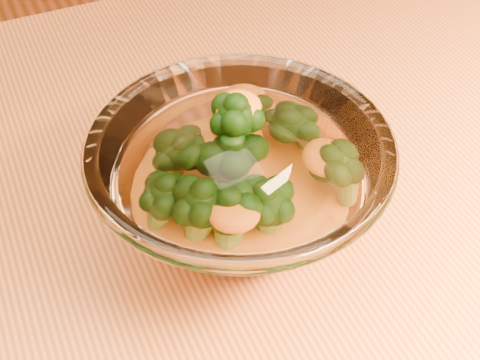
# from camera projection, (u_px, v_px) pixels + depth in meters

# --- Properties ---
(table) EXTENTS (1.20, 0.80, 0.75)m
(table) POSITION_uv_depth(u_px,v_px,m) (367.00, 300.00, 0.57)
(table) COLOR #CF733E
(table) RESTS_ON ground
(glass_bowl) EXTENTS (0.21, 0.21, 0.09)m
(glass_bowl) POSITION_uv_depth(u_px,v_px,m) (240.00, 185.00, 0.46)
(glass_bowl) COLOR white
(glass_bowl) RESTS_ON table
(cheese_sauce) EXTENTS (0.11, 0.11, 0.03)m
(cheese_sauce) POSITION_uv_depth(u_px,v_px,m) (240.00, 204.00, 0.47)
(cheese_sauce) COLOR orange
(cheese_sauce) RESTS_ON glass_bowl
(broccoli_heap) EXTENTS (0.14, 0.13, 0.08)m
(broccoli_heap) POSITION_uv_depth(u_px,v_px,m) (242.00, 167.00, 0.45)
(broccoli_heap) COLOR black
(broccoli_heap) RESTS_ON cheese_sauce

